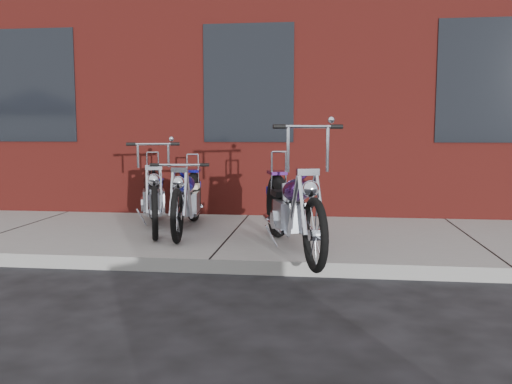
# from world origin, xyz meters

# --- Properties ---
(ground) EXTENTS (120.00, 120.00, 0.00)m
(ground) POSITION_xyz_m (0.00, 0.00, 0.00)
(ground) COLOR #2D2D32
(ground) RESTS_ON ground
(sidewalk) EXTENTS (22.00, 3.00, 0.15)m
(sidewalk) POSITION_xyz_m (0.00, 1.50, 0.07)
(sidewalk) COLOR #9C9B98
(sidewalk) RESTS_ON ground
(building_brick) EXTENTS (22.00, 10.00, 8.00)m
(building_brick) POSITION_xyz_m (0.00, 8.00, 4.00)
(building_brick) COLOR maroon
(building_brick) RESTS_ON ground
(chopper_purple) EXTENTS (0.89, 2.39, 1.38)m
(chopper_purple) POSITION_xyz_m (0.82, 0.51, 0.59)
(chopper_purple) COLOR black
(chopper_purple) RESTS_ON sidewalk
(chopper_blue) EXTENTS (0.55, 2.27, 0.99)m
(chopper_blue) POSITION_xyz_m (-0.63, 1.60, 0.56)
(chopper_blue) COLOR black
(chopper_blue) RESTS_ON sidewalk
(chopper_third) EXTENTS (0.88, 2.24, 1.18)m
(chopper_third) POSITION_xyz_m (-1.12, 1.71, 0.57)
(chopper_third) COLOR black
(chopper_third) RESTS_ON sidewalk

